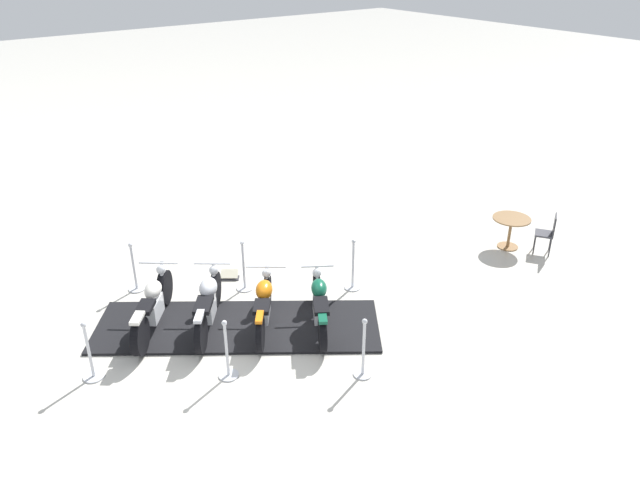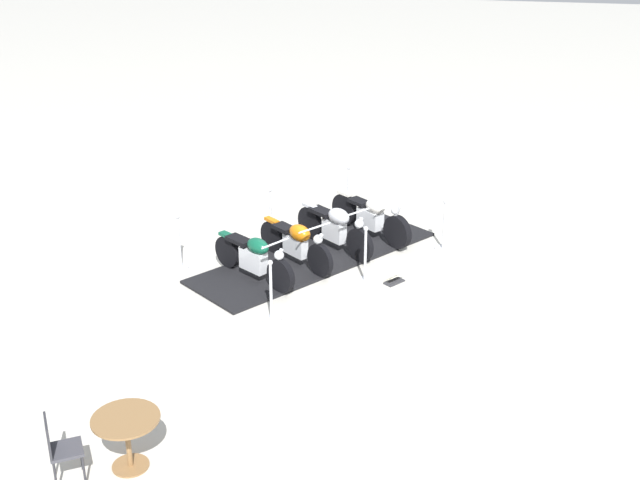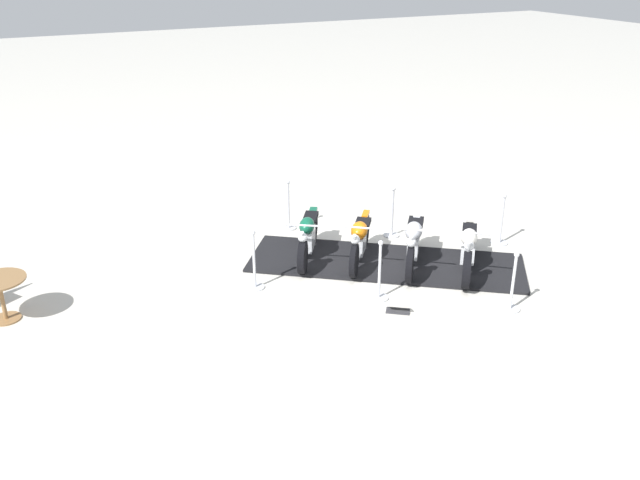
{
  "view_description": "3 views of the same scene",
  "coord_description": "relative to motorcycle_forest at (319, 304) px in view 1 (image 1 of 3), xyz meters",
  "views": [
    {
      "loc": [
        -4.48,
        -8.48,
        6.59
      ],
      "look_at": [
        2.22,
        0.37,
        1.01
      ],
      "focal_mm": 34.17,
      "sensor_mm": 36.0,
      "label": 1
    },
    {
      "loc": [
        14.69,
        3.16,
        6.92
      ],
      "look_at": [
        1.16,
        0.34,
        0.91
      ],
      "focal_mm": 46.6,
      "sensor_mm": 36.0,
      "label": 2
    },
    {
      "loc": [
        6.37,
        10.03,
        5.73
      ],
      "look_at": [
        1.36,
        -0.14,
        0.72
      ],
      "focal_mm": 37.87,
      "sensor_mm": 36.0,
      "label": 3
    }
  ],
  "objects": [
    {
      "name": "display_platform",
      "position": [
        -1.25,
        0.89,
        -0.47
      ],
      "size": [
        5.24,
        4.48,
        0.05
      ],
      "primitive_type": "cube",
      "rotation": [
        0.0,
        0.0,
        2.51
      ],
      "color": "black",
      "rests_on": "ground_plane"
    },
    {
      "name": "stanchion_right_front",
      "position": [
        1.38,
        0.69,
        -0.14
      ],
      "size": [
        0.34,
        0.34,
        1.13
      ],
      "color": "silver",
      "rests_on": "ground_plane"
    },
    {
      "name": "motorcycle_copper",
      "position": [
        -0.81,
        0.62,
        0.02
      ],
      "size": [
        1.37,
        1.74,
        0.94
      ],
      "rotation": [
        0.0,
        0.0,
        0.91
      ],
      "color": "black",
      "rests_on": "display_platform"
    },
    {
      "name": "stanchion_left_mid",
      "position": [
        -2.08,
        -0.24,
        -0.15
      ],
      "size": [
        0.34,
        0.34,
        1.11
      ],
      "color": "silver",
      "rests_on": "ground_plane"
    },
    {
      "name": "ground_plane",
      "position": [
        -1.25,
        0.89,
        -0.5
      ],
      "size": [
        80.0,
        80.0,
        0.0
      ],
      "primitive_type": "plane",
      "color": "beige"
    },
    {
      "name": "stanchion_right_mid",
      "position": [
        -0.42,
        2.02,
        -0.16
      ],
      "size": [
        0.35,
        0.35,
        1.11
      ],
      "color": "silver",
      "rests_on": "ground_plane"
    },
    {
      "name": "stanchion_left_front",
      "position": [
        -0.28,
        -1.57,
        -0.12
      ],
      "size": [
        0.32,
        0.32,
        1.12
      ],
      "color": "silver",
      "rests_on": "ground_plane"
    },
    {
      "name": "stanchion_right_rear",
      "position": [
        -2.22,
        3.35,
        -0.17
      ],
      "size": [
        0.34,
        0.34,
        1.08
      ],
      "color": "silver",
      "rests_on": "ground_plane"
    },
    {
      "name": "motorcycle_chrome",
      "position": [
        -1.65,
        1.22,
        0.04
      ],
      "size": [
        1.43,
        1.8,
        0.99
      ],
      "rotation": [
        0.0,
        0.0,
        0.91
      ],
      "color": "black",
      "rests_on": "display_platform"
    },
    {
      "name": "cafe_chair_near_table",
      "position": [
        5.95,
        -0.78,
        0.05
      ],
      "size": [
        0.55,
        0.55,
        0.95
      ],
      "rotation": [
        0.0,
        0.0,
        2.15
      ],
      "color": "#2D2D33",
      "rests_on": "ground_plane"
    },
    {
      "name": "motorcycle_forest",
      "position": [
        0.0,
        0.0,
        0.0
      ],
      "size": [
        1.26,
        1.85,
        0.92
      ],
      "rotation": [
        0.0,
        0.0,
        0.99
      ],
      "color": "black",
      "rests_on": "display_platform"
    },
    {
      "name": "motorcycle_cream",
      "position": [
        -2.47,
        1.82,
        -0.0
      ],
      "size": [
        1.57,
        1.89,
        1.01
      ],
      "rotation": [
        0.0,
        0.0,
        0.89
      ],
      "color": "black",
      "rests_on": "display_platform"
    },
    {
      "name": "cafe_table",
      "position": [
        5.5,
        -0.09,
        0.07
      ],
      "size": [
        0.87,
        0.87,
        0.75
      ],
      "color": "olive",
      "rests_on": "ground_plane"
    },
    {
      "name": "stanchion_left_rear",
      "position": [
        -3.89,
        1.09,
        -0.17
      ],
      "size": [
        0.35,
        0.35,
        1.09
      ],
      "color": "silver",
      "rests_on": "ground_plane"
    },
    {
      "name": "info_placard",
      "position": [
        -0.47,
        2.57,
        -0.44
      ],
      "size": [
        0.44,
        0.4,
        0.18
      ],
      "rotation": [
        0.0,
        0.0,
        5.65
      ],
      "color": "#333338",
      "rests_on": "ground_plane"
    }
  ]
}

